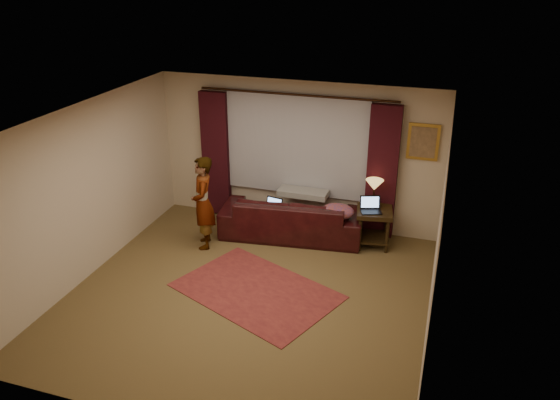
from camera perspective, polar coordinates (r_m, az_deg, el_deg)
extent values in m
cube|color=brown|center=(7.99, -3.35, -9.88)|extent=(5.00, 5.00, 0.01)
cube|color=silver|center=(6.89, -3.87, 8.40)|extent=(5.00, 5.00, 0.02)
cube|color=beige|center=(9.54, 1.81, 4.76)|extent=(5.00, 0.02, 2.60)
cube|color=beige|center=(5.42, -13.31, -12.26)|extent=(5.00, 0.02, 2.60)
cube|color=beige|center=(8.51, -19.50, 0.87)|extent=(0.02, 5.00, 2.60)
cube|color=beige|center=(6.93, 16.15, -4.05)|extent=(0.02, 5.00, 2.60)
cube|color=#A3A3AB|center=(9.42, 1.72, 5.79)|extent=(2.50, 0.05, 1.80)
cube|color=black|center=(9.98, -6.72, 4.74)|extent=(0.50, 0.14, 2.30)
cube|color=black|center=(9.21, 10.62, 2.82)|extent=(0.50, 0.14, 2.30)
cylinder|color=black|center=(9.14, 1.70, 10.94)|extent=(0.04, 0.04, 3.40)
cube|color=#B98B34|center=(9.06, 14.73, 5.90)|extent=(0.50, 0.04, 0.60)
imported|color=black|center=(9.36, 1.22, -1.03)|extent=(2.52, 1.33, 0.97)
cube|color=gray|center=(9.35, 2.46, 2.22)|extent=(0.86, 0.35, 0.10)
ellipsoid|color=#7C3F51|center=(9.06, 6.06, -1.23)|extent=(0.59, 0.48, 0.23)
cube|color=maroon|center=(8.06, -2.49, -9.47)|extent=(2.65, 2.25, 0.01)
cube|color=black|center=(9.22, 9.73, -2.87)|extent=(0.66, 0.66, 0.66)
imported|color=gray|center=(8.98, -8.05, -0.30)|extent=(0.61, 0.61, 1.57)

